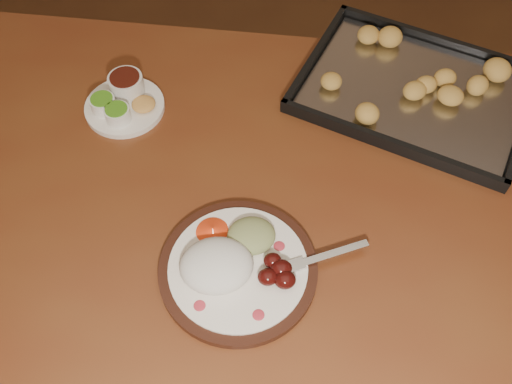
{
  "coord_description": "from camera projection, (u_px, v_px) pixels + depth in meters",
  "views": [
    {
      "loc": [
        -0.15,
        -0.31,
        1.62
      ],
      "look_at": [
        -0.1,
        0.26,
        0.77
      ],
      "focal_mm": 40.0,
      "sensor_mm": 36.0,
      "label": 1
    }
  ],
  "objects": [
    {
      "name": "dining_table",
      "position": [
        233.0,
        223.0,
        1.13
      ],
      "size": [
        1.65,
        1.18,
        0.75
      ],
      "rotation": [
        0.0,
        0.0,
        -0.2
      ],
      "color": "brown",
      "rests_on": "ground"
    },
    {
      "name": "dinner_plate",
      "position": [
        234.0,
        264.0,
        0.95
      ],
      "size": [
        0.36,
        0.27,
        0.06
      ],
      "rotation": [
        0.0,
        0.0,
        -0.09
      ],
      "color": "black",
      "rests_on": "dining_table"
    },
    {
      "name": "condiment_saucer",
      "position": [
        123.0,
        100.0,
        1.15
      ],
      "size": [
        0.16,
        0.16,
        0.05
      ],
      "rotation": [
        0.0,
        0.0,
        -0.46
      ],
      "color": "white",
      "rests_on": "dining_table"
    },
    {
      "name": "baking_tray",
      "position": [
        415.0,
        89.0,
        1.18
      ],
      "size": [
        0.57,
        0.52,
        0.05
      ],
      "rotation": [
        0.0,
        0.0,
        -0.54
      ],
      "color": "black",
      "rests_on": "dining_table"
    }
  ]
}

